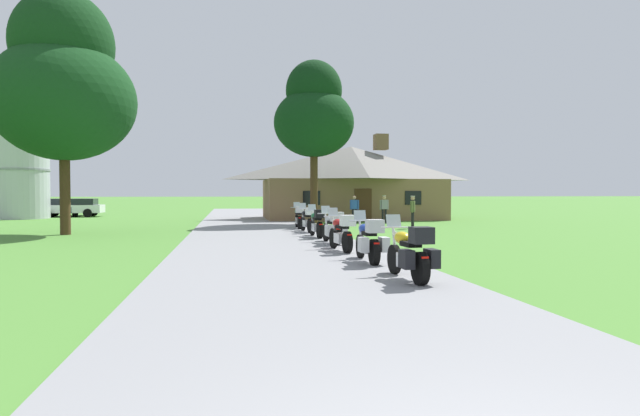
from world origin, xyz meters
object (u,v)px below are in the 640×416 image
at_px(bystander_blue_shirt_near_lodge, 354,208).
at_px(motorcycle_green_fifth_in_row, 317,223).
at_px(motorcycle_blue_second_in_row, 369,241).
at_px(parked_white_suv_far_left, 72,207).
at_px(metal_silo_distant, 22,164).
at_px(motorcycle_red_third_in_row, 342,233).
at_px(bystander_olive_shirt_by_tree, 413,210).
at_px(tree_by_lodge_front, 314,114).
at_px(motorcycle_silver_fourth_in_row, 333,228).
at_px(tree_left_near, 64,84).
at_px(parked_navy_sedan_far_left, 71,208).
at_px(motorcycle_green_farthest_in_row, 298,217).
at_px(motorcycle_black_sixth_in_row, 307,220).
at_px(motorcycle_yellow_nearest_to_camera, 411,254).
at_px(bystander_gray_shirt_beside_signpost, 384,208).

bearing_deg(bystander_blue_shirt_near_lodge, motorcycle_green_fifth_in_row, 91.43).
relative_size(motorcycle_blue_second_in_row, bystander_blue_shirt_near_lodge, 1.25).
distance_m(motorcycle_green_fifth_in_row, parked_white_suv_far_left, 26.92).
height_order(bystander_blue_shirt_near_lodge, metal_silo_distant, metal_silo_distant).
bearing_deg(motorcycle_red_third_in_row, bystander_olive_shirt_by_tree, 54.68).
bearing_deg(motorcycle_green_fifth_in_row, tree_by_lodge_front, 78.80).
distance_m(motorcycle_silver_fourth_in_row, tree_left_near, 13.86).
height_order(bystander_olive_shirt_by_tree, parked_navy_sedan_far_left, bystander_olive_shirt_by_tree).
distance_m(motorcycle_green_farthest_in_row, bystander_olive_shirt_by_tree, 5.92).
xyz_separation_m(motorcycle_silver_fourth_in_row, metal_silo_distant, (-18.16, 22.66, 3.32)).
relative_size(motorcycle_red_third_in_row, metal_silo_distant, 0.27).
xyz_separation_m(motorcycle_green_farthest_in_row, metal_silo_distant, (-18.00, 14.51, 3.31)).
bearing_deg(motorcycle_black_sixth_in_row, metal_silo_distant, 131.30).
xyz_separation_m(motorcycle_yellow_nearest_to_camera, parked_navy_sedan_far_left, (-15.86, 34.10, 0.03)).
distance_m(motorcycle_blue_second_in_row, bystander_gray_shirt_beside_signpost, 18.39).
height_order(motorcycle_red_third_in_row, bystander_blue_shirt_near_lodge, bystander_blue_shirt_near_lodge).
relative_size(motorcycle_blue_second_in_row, bystander_olive_shirt_by_tree, 1.24).
distance_m(motorcycle_red_third_in_row, motorcycle_silver_fourth_in_row, 2.37).
xyz_separation_m(motorcycle_silver_fourth_in_row, motorcycle_green_fifth_in_row, (-0.12, 2.74, 0.01)).
distance_m(tree_by_lodge_front, parked_white_suv_far_left, 21.70).
relative_size(motorcycle_red_third_in_row, motorcycle_green_farthest_in_row, 1.00).
xyz_separation_m(motorcycle_green_fifth_in_row, motorcycle_black_sixth_in_row, (0.04, 2.86, 0.00)).
distance_m(bystander_blue_shirt_near_lodge, bystander_gray_shirt_beside_signpost, 1.78).
height_order(bystander_gray_shirt_beside_signpost, tree_left_near, tree_left_near).
xyz_separation_m(motorcycle_blue_second_in_row, tree_left_near, (-10.58, 11.69, 5.95)).
bearing_deg(metal_silo_distant, motorcycle_yellow_nearest_to_camera, -59.29).
relative_size(motorcycle_black_sixth_in_row, tree_left_near, 0.20).
distance_m(motorcycle_red_third_in_row, tree_by_lodge_front, 15.84).
distance_m(motorcycle_yellow_nearest_to_camera, motorcycle_black_sixth_in_row, 13.56).
distance_m(motorcycle_blue_second_in_row, tree_by_lodge_front, 18.40).
xyz_separation_m(motorcycle_red_third_in_row, bystander_olive_shirt_by_tree, (5.95, 10.26, 0.33)).
bearing_deg(motorcycle_silver_fourth_in_row, motorcycle_yellow_nearest_to_camera, -93.97).
distance_m(motorcycle_red_third_in_row, metal_silo_distant, 30.98).
xyz_separation_m(tree_left_near, parked_navy_sedan_far_left, (-5.19, 19.57, -5.92)).
bearing_deg(metal_silo_distant, bystander_olive_shirt_by_tree, -31.70).
bearing_deg(motorcycle_red_third_in_row, motorcycle_black_sixth_in_row, 83.93).
distance_m(motorcycle_silver_fourth_in_row, bystander_olive_shirt_by_tree, 9.77).
relative_size(bystander_olive_shirt_by_tree, tree_by_lodge_front, 0.18).
xyz_separation_m(motorcycle_silver_fourth_in_row, motorcycle_black_sixth_in_row, (-0.08, 5.61, 0.01)).
height_order(motorcycle_red_third_in_row, motorcycle_green_fifth_in_row, same).
relative_size(motorcycle_black_sixth_in_row, bystander_olive_shirt_by_tree, 1.24).
height_order(motorcycle_red_third_in_row, parked_white_suv_far_left, parked_white_suv_far_left).
bearing_deg(tree_by_lodge_front, bystander_gray_shirt_beside_signpost, 1.38).
bearing_deg(tree_left_near, motorcycle_black_sixth_in_row, -5.24).
relative_size(motorcycle_black_sixth_in_row, bystander_gray_shirt_beside_signpost, 1.24).
distance_m(motorcycle_black_sixth_in_row, bystander_olive_shirt_by_tree, 6.27).
relative_size(motorcycle_yellow_nearest_to_camera, parked_navy_sedan_far_left, 0.47).
bearing_deg(tree_left_near, motorcycle_green_farthest_in_row, 8.52).
bearing_deg(motorcycle_red_third_in_row, parked_white_suv_far_left, 114.06).
relative_size(motorcycle_blue_second_in_row, motorcycle_silver_fourth_in_row, 1.00).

